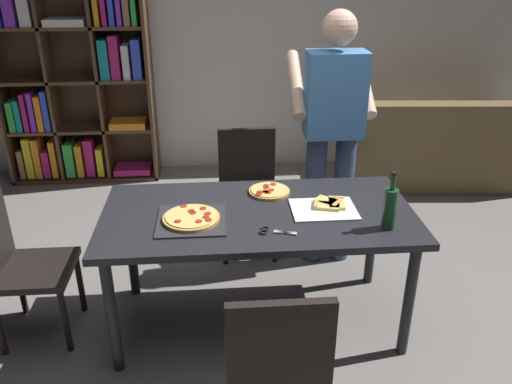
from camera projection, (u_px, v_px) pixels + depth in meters
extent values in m
plane|color=gray|center=(258.00, 319.00, 3.17)|extent=(12.00, 12.00, 0.00)
cube|color=silver|center=(235.00, 27.00, 4.92)|extent=(6.40, 0.10, 2.80)
cube|color=#232328|center=(258.00, 215.00, 2.86)|extent=(1.74, 0.85, 0.04)
cylinder|color=#232328|center=(112.00, 316.00, 2.65)|extent=(0.06, 0.06, 0.71)
cylinder|color=#232328|center=(409.00, 301.00, 2.77)|extent=(0.06, 0.06, 0.71)
cylinder|color=#232328|center=(131.00, 246.00, 3.27)|extent=(0.06, 0.06, 0.71)
cylinder|color=#232328|center=(372.00, 236.00, 3.39)|extent=(0.06, 0.06, 0.71)
cube|color=black|center=(274.00, 363.00, 2.24)|extent=(0.42, 0.42, 0.04)
cube|color=black|center=(280.00, 350.00, 1.97)|extent=(0.42, 0.04, 0.45)
cylinder|color=black|center=(306.00, 369.00, 2.52)|extent=(0.04, 0.04, 0.41)
cylinder|color=black|center=(232.00, 374.00, 2.49)|extent=(0.04, 0.04, 0.41)
cube|color=black|center=(249.00, 199.00, 3.73)|extent=(0.42, 0.42, 0.04)
cube|color=black|center=(247.00, 158.00, 3.80)|extent=(0.42, 0.04, 0.45)
cylinder|color=black|center=(225.00, 239.00, 3.65)|extent=(0.04, 0.04, 0.41)
cylinder|color=black|center=(275.00, 237.00, 3.68)|extent=(0.04, 0.04, 0.41)
cylinder|color=black|center=(224.00, 215.00, 3.98)|extent=(0.04, 0.04, 0.41)
cylinder|color=black|center=(270.00, 214.00, 4.00)|extent=(0.04, 0.04, 0.41)
cube|color=black|center=(35.00, 270.00, 2.90)|extent=(0.42, 0.42, 0.04)
cylinder|color=black|center=(65.00, 321.00, 2.84)|extent=(0.04, 0.04, 0.41)
cylinder|color=black|center=(80.00, 283.00, 3.17)|extent=(0.04, 0.04, 0.41)
cylinder|color=black|center=(20.00, 286.00, 3.14)|extent=(0.04, 0.04, 0.41)
cube|color=brown|center=(432.00, 159.00, 5.07)|extent=(1.76, 0.98, 0.40)
cube|color=brown|center=(450.00, 128.00, 4.60)|extent=(1.71, 0.33, 0.45)
cube|color=brown|center=(357.00, 130.00, 4.94)|extent=(0.23, 0.86, 0.20)
cube|color=#513823|center=(150.00, 79.00, 4.82)|extent=(0.03, 0.35, 1.95)
cube|color=#513823|center=(90.00, 175.00, 5.18)|extent=(1.40, 0.35, 0.03)
cube|color=#513823|center=(79.00, 76.00, 4.91)|extent=(1.40, 0.03, 1.95)
cube|color=#513823|center=(83.00, 129.00, 4.97)|extent=(1.34, 0.29, 0.03)
cube|color=#513823|center=(75.00, 80.00, 4.77)|extent=(1.34, 0.29, 0.03)
cube|color=#513823|center=(67.00, 27.00, 4.56)|extent=(1.34, 0.29, 0.03)
cube|color=#513823|center=(51.00, 81.00, 4.75)|extent=(0.03, 0.29, 1.89)
cube|color=#513823|center=(100.00, 80.00, 4.78)|extent=(0.03, 0.29, 1.89)
cube|color=olive|center=(24.00, 162.00, 5.04)|extent=(0.05, 0.22, 0.28)
cube|color=yellow|center=(31.00, 156.00, 5.02)|extent=(0.07, 0.22, 0.40)
cube|color=orange|center=(40.00, 156.00, 5.03)|extent=(0.06, 0.22, 0.39)
cube|color=#B21E66|center=(49.00, 162.00, 5.06)|extent=(0.06, 0.22, 0.27)
cube|color=orange|center=(56.00, 157.00, 5.05)|extent=(0.05, 0.22, 0.36)
cube|color=green|center=(72.00, 158.00, 5.06)|extent=(0.09, 0.22, 0.34)
cube|color=orange|center=(82.00, 158.00, 5.07)|extent=(0.06, 0.22, 0.32)
cube|color=#B21E66|center=(91.00, 156.00, 5.07)|extent=(0.08, 0.22, 0.37)
cube|color=yellow|center=(102.00, 160.00, 5.10)|extent=(0.06, 0.22, 0.28)
cube|color=#B21E66|center=(134.00, 169.00, 5.16)|extent=(0.35, 0.25, 0.06)
cube|color=green|center=(14.00, 115.00, 4.84)|extent=(0.06, 0.22, 0.28)
cube|color=teal|center=(21.00, 114.00, 4.84)|extent=(0.05, 0.22, 0.30)
cube|color=#B21E66|center=(27.00, 111.00, 4.83)|extent=(0.04, 0.22, 0.36)
cube|color=purple|center=(34.00, 110.00, 4.83)|extent=(0.04, 0.22, 0.37)
cube|color=orange|center=(42.00, 112.00, 4.85)|extent=(0.05, 0.22, 0.33)
cube|color=blue|center=(48.00, 109.00, 4.84)|extent=(0.05, 0.22, 0.38)
cube|color=orange|center=(129.00, 124.00, 4.96)|extent=(0.34, 0.25, 0.06)
cube|color=teal|center=(105.00, 59.00, 4.69)|extent=(0.08, 0.22, 0.36)
cube|color=#B21E66|center=(116.00, 57.00, 4.69)|extent=(0.08, 0.22, 0.39)
cube|color=silver|center=(127.00, 61.00, 4.71)|extent=(0.06, 0.22, 0.31)
cube|color=blue|center=(138.00, 58.00, 4.71)|extent=(0.08, 0.22, 0.36)
cube|color=purple|center=(10.00, 2.00, 4.42)|extent=(0.09, 0.22, 0.40)
cube|color=silver|center=(27.00, 9.00, 4.46)|extent=(0.10, 0.22, 0.29)
cube|color=silver|center=(66.00, 22.00, 4.53)|extent=(0.35, 0.25, 0.06)
cube|color=orange|center=(97.00, 4.00, 4.48)|extent=(0.04, 0.22, 0.36)
cube|color=#B21E66|center=(104.00, 5.00, 4.49)|extent=(0.04, 0.22, 0.34)
cube|color=blue|center=(112.00, 4.00, 4.49)|extent=(0.04, 0.22, 0.36)
cube|color=purple|center=(120.00, 9.00, 4.52)|extent=(0.04, 0.22, 0.27)
cube|color=olive|center=(127.00, 9.00, 4.52)|extent=(0.05, 0.22, 0.27)
cube|color=green|center=(134.00, 6.00, 4.52)|extent=(0.04, 0.22, 0.31)
cylinder|color=#38476B|center=(342.00, 199.00, 3.63)|extent=(0.14, 0.14, 0.95)
cylinder|color=#38476B|center=(314.00, 200.00, 3.61)|extent=(0.14, 0.14, 0.95)
cube|color=#4C8CD1|center=(335.00, 95.00, 3.30)|extent=(0.38, 0.22, 0.55)
sphere|color=#E0B293|center=(340.00, 28.00, 3.12)|extent=(0.22, 0.22, 0.22)
cylinder|color=#E0B293|center=(363.00, 83.00, 3.47)|extent=(0.09, 0.50, 0.39)
cylinder|color=#E0B293|center=(296.00, 85.00, 3.43)|extent=(0.09, 0.50, 0.39)
cube|color=#2D2D33|center=(191.00, 220.00, 2.75)|extent=(0.37, 0.37, 0.01)
cylinder|color=tan|center=(191.00, 218.00, 2.74)|extent=(0.31, 0.31, 0.02)
cylinder|color=#EACC6B|center=(191.00, 216.00, 2.74)|extent=(0.28, 0.28, 0.01)
cylinder|color=#B22819|center=(184.00, 206.00, 2.83)|extent=(0.04, 0.04, 0.00)
cylinder|color=#B22819|center=(209.00, 220.00, 2.69)|extent=(0.04, 0.04, 0.00)
cylinder|color=#B22819|center=(208.00, 213.00, 2.75)|extent=(0.04, 0.04, 0.00)
cylinder|color=#B22819|center=(206.00, 217.00, 2.72)|extent=(0.04, 0.04, 0.00)
cylinder|color=#B22819|center=(178.00, 221.00, 2.67)|extent=(0.04, 0.04, 0.00)
cylinder|color=#B22819|center=(191.00, 211.00, 2.78)|extent=(0.04, 0.04, 0.00)
cylinder|color=#B22819|center=(203.00, 208.00, 2.81)|extent=(0.04, 0.04, 0.00)
cylinder|color=#B22819|center=(199.00, 221.00, 2.68)|extent=(0.04, 0.04, 0.00)
cylinder|color=#B22819|center=(193.00, 213.00, 2.76)|extent=(0.04, 0.04, 0.00)
cube|color=white|center=(324.00, 209.00, 2.87)|extent=(0.36, 0.28, 0.01)
cube|color=#EACC6B|center=(327.00, 206.00, 2.88)|extent=(0.16, 0.12, 0.02)
cube|color=tan|center=(316.00, 205.00, 2.88)|extent=(0.05, 0.09, 0.02)
cube|color=#EACC6B|center=(327.00, 202.00, 2.92)|extent=(0.17, 0.16, 0.02)
cube|color=tan|center=(337.00, 204.00, 2.89)|extent=(0.08, 0.08, 0.02)
cube|color=#EACC6B|center=(337.00, 203.00, 2.90)|extent=(0.11, 0.15, 0.02)
cube|color=tan|center=(336.00, 198.00, 2.96)|extent=(0.09, 0.04, 0.02)
cylinder|color=#194723|center=(390.00, 209.00, 2.64)|extent=(0.07, 0.07, 0.22)
cylinder|color=#194723|center=(393.00, 183.00, 2.57)|extent=(0.03, 0.03, 0.08)
cylinder|color=black|center=(394.00, 174.00, 2.55)|extent=(0.03, 0.03, 0.02)
cube|color=silver|center=(285.00, 233.00, 2.63)|extent=(0.12, 0.03, 0.01)
cube|color=silver|center=(285.00, 233.00, 2.63)|extent=(0.11, 0.06, 0.01)
torus|color=black|center=(265.00, 228.00, 2.67)|extent=(0.05, 0.05, 0.01)
torus|color=black|center=(263.00, 232.00, 2.63)|extent=(0.05, 0.05, 0.01)
cylinder|color=tan|center=(269.00, 191.00, 3.07)|extent=(0.25, 0.25, 0.02)
cylinder|color=#EACC6B|center=(269.00, 190.00, 3.06)|extent=(0.22, 0.22, 0.01)
cylinder|color=#B22819|center=(271.00, 190.00, 3.05)|extent=(0.04, 0.04, 0.00)
cylinder|color=#B22819|center=(260.00, 192.00, 3.02)|extent=(0.04, 0.04, 0.00)
cylinder|color=#B22819|center=(266.00, 192.00, 3.02)|extent=(0.04, 0.04, 0.00)
cylinder|color=#B22819|center=(268.00, 192.00, 3.02)|extent=(0.04, 0.04, 0.00)
cylinder|color=#B22819|center=(266.00, 186.00, 3.11)|extent=(0.04, 0.04, 0.00)
cylinder|color=#B22819|center=(273.00, 184.00, 3.12)|extent=(0.04, 0.04, 0.00)
cylinder|color=#B22819|center=(265.00, 191.00, 3.03)|extent=(0.04, 0.04, 0.00)
cylinder|color=#B22819|center=(259.00, 194.00, 3.00)|extent=(0.04, 0.04, 0.00)
cylinder|color=#B22819|center=(266.00, 187.00, 3.08)|extent=(0.04, 0.04, 0.00)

